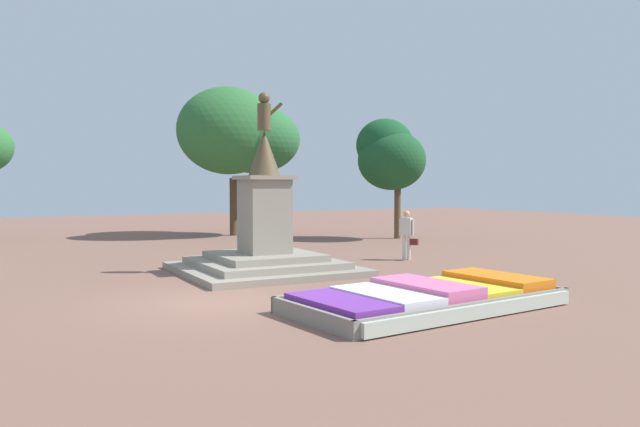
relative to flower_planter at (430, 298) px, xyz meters
name	(u,v)px	position (x,y,z in m)	size (l,w,h in m)	color
ground_plane	(219,302)	(-3.80, 2.83, -0.23)	(84.49, 84.49, 0.00)	brown
flower_planter	(430,298)	(0.00, 0.00, 0.00)	(6.37, 3.55, 0.57)	#38281C
statue_monument	(265,240)	(-0.98, 6.78, 0.75)	(5.01, 5.01, 5.46)	gray
pedestrian_with_handbag	(407,232)	(4.69, 7.25, 0.76)	(0.45, 0.67, 1.75)	beige
park_tree_far_left	(237,133)	(3.12, 19.90, 5.10)	(6.45, 6.01, 7.62)	#4C3823
park_tree_behind_statue	(389,155)	(8.93, 14.55, 3.89)	(3.20, 3.63, 5.89)	brown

